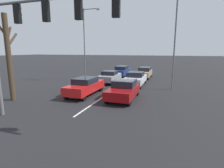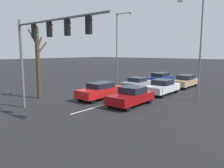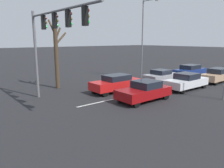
{
  "view_description": "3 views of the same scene",
  "coord_description": "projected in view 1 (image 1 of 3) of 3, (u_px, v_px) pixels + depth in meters",
  "views": [
    {
      "loc": [
        -5.2,
        20.08,
        3.82
      ],
      "look_at": [
        -0.84,
        7.17,
        1.19
      ],
      "focal_mm": 28.0,
      "sensor_mm": 36.0,
      "label": 1
    },
    {
      "loc": [
        -11.37,
        21.13,
        4.24
      ],
      "look_at": [
        0.61,
        6.48,
        1.46
      ],
      "focal_mm": 35.0,
      "sensor_mm": 36.0,
      "label": 2
    },
    {
      "loc": [
        -12.51,
        18.8,
        4.5
      ],
      "look_at": [
        -0.19,
        8.78,
        1.26
      ],
      "focal_mm": 35.0,
      "sensor_mm": 36.0,
      "label": 3
    }
  ],
  "objects": [
    {
      "name": "ground_plane",
      "position": [
        124.0,
        83.0,
        21.04
      ],
      "size": [
        240.0,
        240.0,
        0.0
      ],
      "primitive_type": "plane",
      "color": "black"
    },
    {
      "name": "lane_stripe_left_divider",
      "position": [
        118.0,
        87.0,
        18.38
      ],
      "size": [
        0.12,
        17.71,
        0.01
      ],
      "primitive_type": "cube",
      "color": "silver",
      "rests_on": "ground_plane"
    },
    {
      "name": "bare_tree_near",
      "position": [
        8.0,
        55.0,
        13.05
      ],
      "size": [
        1.54,
        1.42,
        6.45
      ],
      "color": "#423323",
      "rests_on": "ground_plane"
    },
    {
      "name": "car_silver_leftlane_second",
      "position": [
        135.0,
        79.0,
        19.41
      ],
      "size": [
        1.91,
        4.62,
        1.49
      ],
      "color": "silver",
      "rests_on": "ground_plane"
    },
    {
      "name": "car_red_midlane_front",
      "position": [
        85.0,
        86.0,
        15.2
      ],
      "size": [
        1.76,
        4.7,
        1.5
      ],
      "color": "red",
      "rests_on": "ground_plane"
    },
    {
      "name": "car_navy_midlane_third",
      "position": [
        122.0,
        71.0,
        25.82
      ],
      "size": [
        1.75,
        4.54,
        1.57
      ],
      "color": "navy",
      "rests_on": "ground_plane"
    },
    {
      "name": "street_lamp_right_shoulder",
      "position": [
        86.0,
        40.0,
        21.97
      ],
      "size": [
        2.28,
        0.24,
        8.9
      ],
      "color": "slate",
      "rests_on": "ground_plane"
    },
    {
      "name": "traffic_signal_gantry",
      "position": [
        36.0,
        27.0,
        8.69
      ],
      "size": [
        8.74,
        0.37,
        6.58
      ],
      "color": "slate",
      "rests_on": "ground_plane"
    },
    {
      "name": "car_gray_midlane_second",
      "position": [
        110.0,
        77.0,
        20.77
      ],
      "size": [
        1.78,
        4.03,
        1.45
      ],
      "color": "gray",
      "rests_on": "ground_plane"
    },
    {
      "name": "street_lamp_left_shoulder",
      "position": [
        173.0,
        37.0,
        16.49
      ],
      "size": [
        2.23,
        0.24,
        8.88
      ],
      "color": "slate",
      "rests_on": "ground_plane"
    },
    {
      "name": "car_maroon_leftlane_front",
      "position": [
        124.0,
        90.0,
        13.9
      ],
      "size": [
        1.92,
        4.29,
        1.49
      ],
      "color": "maroon",
      "rests_on": "ground_plane"
    },
    {
      "name": "car_tan_leftlane_third",
      "position": [
        144.0,
        72.0,
        24.67
      ],
      "size": [
        1.71,
        4.53,
        1.5
      ],
      "color": "tan",
      "rests_on": "ground_plane"
    }
  ]
}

